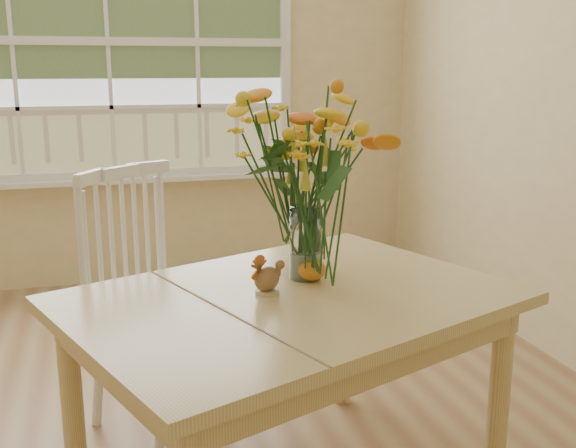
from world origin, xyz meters
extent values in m
cube|color=beige|center=(0.00, 2.25, 1.35)|extent=(4.00, 0.02, 2.70)
cube|color=silver|center=(0.00, 2.23, 1.55)|extent=(2.20, 0.00, 1.60)
cube|color=white|center=(0.00, 2.18, 0.69)|extent=(2.42, 0.12, 0.03)
cube|color=tan|center=(0.45, -0.28, 0.69)|extent=(1.59, 1.37, 0.04)
cube|color=tan|center=(0.45, -0.28, 0.62)|extent=(1.43, 1.21, 0.10)
cylinder|color=tan|center=(-0.23, -0.13, 0.34)|extent=(0.07, 0.07, 0.67)
cylinder|color=tan|center=(1.12, -0.44, 0.34)|extent=(0.07, 0.07, 0.67)
cylinder|color=tan|center=(0.84, 0.28, 0.34)|extent=(0.07, 0.07, 0.67)
cube|color=white|center=(0.09, 0.34, 0.47)|extent=(0.64, 0.64, 0.05)
cube|color=white|center=(-0.02, 0.47, 0.74)|extent=(0.38, 0.33, 0.53)
cylinder|color=white|center=(0.07, 0.09, 0.23)|extent=(0.04, 0.04, 0.45)
cylinder|color=white|center=(-0.15, 0.35, 0.23)|extent=(0.04, 0.04, 0.45)
cylinder|color=white|center=(0.34, 0.32, 0.23)|extent=(0.04, 0.04, 0.45)
cylinder|color=white|center=(0.12, 0.58, 0.23)|extent=(0.04, 0.04, 0.45)
cylinder|color=white|center=(0.54, -0.14, 0.83)|extent=(0.11, 0.11, 0.24)
ellipsoid|color=#C26616|center=(0.55, -0.18, 0.75)|extent=(0.09, 0.09, 0.07)
cylinder|color=#CCB78C|center=(0.38, -0.26, 0.72)|extent=(0.08, 0.08, 0.01)
ellipsoid|color=brown|center=(0.38, -0.26, 0.76)|extent=(0.12, 0.11, 0.08)
ellipsoid|color=#38160F|center=(0.57, 0.00, 0.75)|extent=(0.08, 0.08, 0.07)
camera|label=1|loc=(-0.10, -2.20, 1.41)|focal=42.00mm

